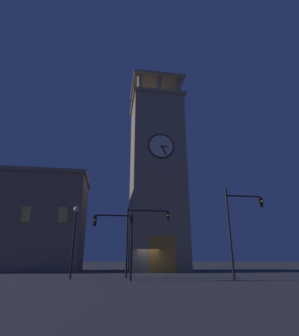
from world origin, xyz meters
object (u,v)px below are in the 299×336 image
(adjacent_wing_building, at_px, (18,221))
(street_lamp, at_px, (75,228))
(traffic_signal_mid, at_px, (239,220))
(clocktower, at_px, (157,175))
(traffic_signal_near, at_px, (141,229))
(traffic_signal_far, at_px, (118,233))

(adjacent_wing_building, xyz_separation_m, street_lamp, (-8.75, 13.54, -2.15))
(traffic_signal_mid, height_order, street_lamp, traffic_signal_mid)
(adjacent_wing_building, distance_m, street_lamp, 16.26)
(clocktower, distance_m, traffic_signal_mid, 17.85)
(clocktower, bearing_deg, traffic_signal_near, 72.49)
(clocktower, relative_size, traffic_signal_near, 5.15)
(adjacent_wing_building, bearing_deg, traffic_signal_far, 127.95)
(traffic_signal_far, relative_size, street_lamp, 0.90)
(clocktower, height_order, adjacent_wing_building, clocktower)
(clocktower, relative_size, traffic_signal_mid, 4.58)
(traffic_signal_near, relative_size, traffic_signal_mid, 0.89)
(traffic_signal_near, distance_m, street_lamp, 5.69)
(clocktower, bearing_deg, traffic_signal_far, 68.88)
(clocktower, bearing_deg, street_lamp, 53.52)
(traffic_signal_far, bearing_deg, adjacent_wing_building, -52.05)
(traffic_signal_mid, height_order, traffic_signal_far, traffic_signal_mid)
(clocktower, distance_m, traffic_signal_near, 14.19)
(traffic_signal_near, bearing_deg, adjacent_wing_building, -40.62)
(traffic_signal_near, relative_size, traffic_signal_far, 1.18)
(traffic_signal_mid, relative_size, street_lamp, 1.19)
(traffic_signal_near, bearing_deg, traffic_signal_far, 58.51)
(clocktower, height_order, traffic_signal_mid, clocktower)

